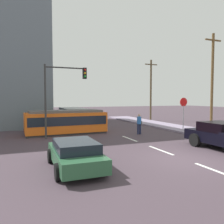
# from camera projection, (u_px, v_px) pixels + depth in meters

# --- Properties ---
(ground_plane) EXTENTS (120.00, 120.00, 0.00)m
(ground_plane) POSITION_uv_depth(u_px,v_px,m) (110.00, 131.00, 20.22)
(ground_plane) COLOR #453740
(sidewalk_curb_right) EXTENTS (3.20, 36.00, 0.14)m
(sidewalk_curb_right) POSITION_uv_depth(u_px,v_px,m) (202.00, 133.00, 19.02)
(sidewalk_curb_right) COLOR gray
(sidewalk_curb_right) RESTS_ON ground
(lane_stripe_0) EXTENTS (0.16, 2.40, 0.01)m
(lane_stripe_0) POSITION_uv_depth(u_px,v_px,m) (217.00, 171.00, 9.09)
(lane_stripe_0) COLOR silver
(lane_stripe_0) RESTS_ON ground
(lane_stripe_1) EXTENTS (0.16, 2.40, 0.01)m
(lane_stripe_1) POSITION_uv_depth(u_px,v_px,m) (161.00, 150.00, 12.80)
(lane_stripe_1) COLOR silver
(lane_stripe_1) RESTS_ON ground
(lane_stripe_2) EXTENTS (0.16, 2.40, 0.01)m
(lane_stripe_2) POSITION_uv_depth(u_px,v_px,m) (130.00, 139.00, 16.51)
(lane_stripe_2) COLOR silver
(lane_stripe_2) RESTS_ON ground
(lane_stripe_3) EXTENTS (0.16, 2.40, 0.01)m
(lane_stripe_3) POSITION_uv_depth(u_px,v_px,m) (90.00, 124.00, 26.03)
(lane_stripe_3) COLOR silver
(lane_stripe_3) RESTS_ON ground
(lane_stripe_4) EXTENTS (0.16, 2.40, 0.01)m
(lane_stripe_4) POSITION_uv_depth(u_px,v_px,m) (78.00, 120.00, 31.59)
(lane_stripe_4) COLOR silver
(lane_stripe_4) RESTS_ON ground
(streetcar_tram) EXTENTS (6.64, 2.78, 1.97)m
(streetcar_tram) POSITION_uv_depth(u_px,v_px,m) (66.00, 121.00, 18.98)
(streetcar_tram) COLOR orange
(streetcar_tram) RESTS_ON ground
(city_bus) EXTENTS (2.56, 5.71, 1.80)m
(city_bus) POSITION_uv_depth(u_px,v_px,m) (73.00, 114.00, 27.61)
(city_bus) COLOR #B2B6B6
(city_bus) RESTS_ON ground
(pedestrian_crossing) EXTENTS (0.48, 0.36, 1.67)m
(pedestrian_crossing) POSITION_uv_depth(u_px,v_px,m) (139.00, 123.00, 18.61)
(pedestrian_crossing) COLOR #202645
(pedestrian_crossing) RESTS_ON ground
(parked_sedan_near) EXTENTS (1.97, 4.11, 1.19)m
(parked_sedan_near) POSITION_uv_depth(u_px,v_px,m) (75.00, 154.00, 9.44)
(parked_sedan_near) COLOR #2C5C3B
(parked_sedan_near) RESTS_ON ground
(parked_sedan_mid) EXTENTS (2.04, 4.56, 1.19)m
(parked_sedan_mid) POSITION_uv_depth(u_px,v_px,m) (41.00, 122.00, 22.04)
(parked_sedan_mid) COLOR #325E2E
(parked_sedan_mid) RESTS_ON ground
(stop_sign) EXTENTS (0.76, 0.07, 2.88)m
(stop_sign) POSITION_uv_depth(u_px,v_px,m) (183.00, 107.00, 19.94)
(stop_sign) COLOR gray
(stop_sign) RESTS_ON sidewalk_curb_right
(traffic_light_mast) EXTENTS (3.14, 0.33, 5.42)m
(traffic_light_mast) POSITION_uv_depth(u_px,v_px,m) (62.00, 87.00, 16.66)
(traffic_light_mast) COLOR #333333
(traffic_light_mast) RESTS_ON ground
(utility_pole_near) EXTENTS (1.80, 0.24, 8.87)m
(utility_pole_near) POSITION_uv_depth(u_px,v_px,m) (212.00, 80.00, 20.74)
(utility_pole_near) COLOR brown
(utility_pole_near) RESTS_ON ground
(utility_pole_mid) EXTENTS (1.80, 0.24, 8.05)m
(utility_pole_mid) POSITION_uv_depth(u_px,v_px,m) (151.00, 89.00, 29.94)
(utility_pole_mid) COLOR brown
(utility_pole_mid) RESTS_ON ground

